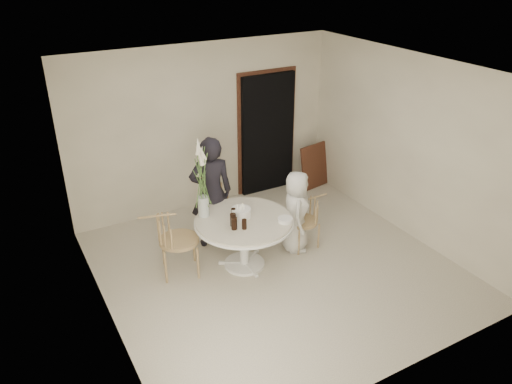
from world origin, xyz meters
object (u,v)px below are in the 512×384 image
chair_far (217,201)px  chair_right (308,214)px  chair_left (169,235)px  flower_vase (202,182)px  birthday_cake (241,213)px  girl (211,193)px  boy (296,212)px  table (244,227)px

chair_far → chair_right: size_ratio=1.11×
chair_left → flower_vase: flower_vase is taller
chair_right → birthday_cake: (-1.07, 0.05, 0.30)m
chair_far → flower_vase: 1.03m
birthday_cake → chair_right: bearing=-2.5°
girl → boy: 1.24m
girl → boy: girl is taller
chair_right → boy: 0.25m
chair_left → flower_vase: (0.53, 0.03, 0.63)m
table → birthday_cake: 0.19m
chair_left → table: bearing=-93.1°
girl → birthday_cake: 0.67m
table → flower_vase: bearing=140.0°
chair_far → flower_vase: bearing=-148.7°
chair_left → birthday_cake: size_ratio=3.51×
chair_right → flower_vase: 1.70m
chair_right → flower_vase: flower_vase is taller
girl → table: bearing=115.3°
chair_left → boy: (1.79, -0.30, 0.01)m
chair_right → birthday_cake: 1.12m
flower_vase → boy: bearing=-14.7°
chair_right → chair_left: chair_left is taller
chair_right → table: bearing=-90.4°
chair_right → birthday_cake: size_ratio=2.93×
chair_left → birthday_cake: (0.95, -0.24, 0.20)m
table → birthday_cake: size_ratio=5.08×
boy → flower_vase: flower_vase is taller
chair_far → boy: boy is taller
chair_far → flower_vase: size_ratio=0.76×
chair_left → boy: size_ratio=0.76×
chair_left → birthday_cake: bearing=-88.7°
chair_far → chair_left: size_ratio=0.93×
girl → flower_vase: size_ratio=1.50×
chair_far → girl: bearing=-150.1°
table → chair_right: 1.08m
table → birthday_cake: birthday_cake is taller
table → girl: 0.78m
girl → birthday_cake: size_ratio=6.42×
chair_far → birthday_cake: size_ratio=3.25×
table → chair_right: (1.07, 0.03, -0.12)m
flower_vase → girl: bearing=53.0°
chair_left → girl: bearing=-47.5°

